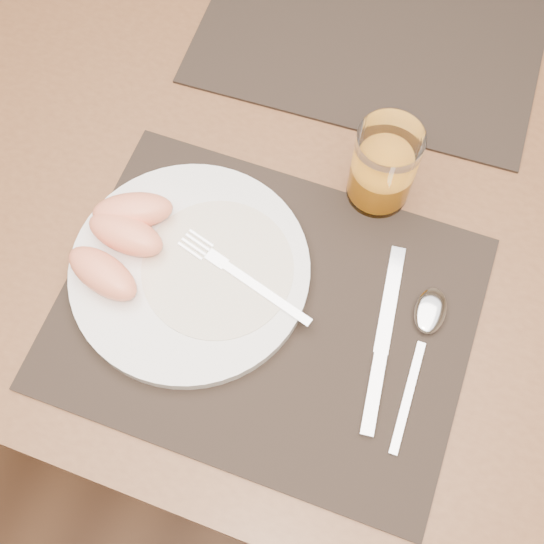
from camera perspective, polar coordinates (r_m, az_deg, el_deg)
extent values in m
plane|color=brown|center=(1.54, 2.02, -5.59)|extent=(5.00, 5.00, 0.00)
cube|color=brown|center=(0.87, 3.58, 9.31)|extent=(1.40, 0.90, 0.04)
cylinder|color=brown|center=(1.57, -15.60, 18.88)|extent=(0.06, 0.06, 0.71)
cube|color=black|center=(0.76, -0.54, -3.34)|extent=(0.45, 0.35, 0.00)
cube|color=black|center=(0.99, 8.58, 19.84)|extent=(0.47, 0.37, 0.00)
cylinder|color=white|center=(0.77, -6.87, 0.16)|extent=(0.27, 0.27, 0.02)
cylinder|color=white|center=(0.76, -4.58, 0.35)|extent=(0.17, 0.17, 0.00)
cube|color=silver|center=(0.74, -0.42, -1.85)|extent=(0.11, 0.04, 0.00)
cube|color=silver|center=(0.76, -4.65, 1.06)|extent=(0.03, 0.02, 0.00)
cube|color=silver|center=(0.77, -6.39, 2.26)|extent=(0.04, 0.03, 0.00)
cube|color=silver|center=(0.77, 9.83, -2.24)|extent=(0.03, 0.13, 0.00)
cube|color=silver|center=(0.73, 8.50, -10.03)|extent=(0.03, 0.09, 0.01)
cube|color=silver|center=(0.74, 11.27, -10.20)|extent=(0.01, 0.13, 0.00)
ellipsoid|color=silver|center=(0.77, 13.11, -3.16)|extent=(0.04, 0.06, 0.01)
cylinder|color=white|center=(0.78, 9.33, 8.74)|extent=(0.07, 0.07, 0.11)
cylinder|color=orange|center=(0.81, 9.03, 7.68)|extent=(0.06, 0.06, 0.05)
ellipsoid|color=#FD9167|center=(0.76, -13.99, -0.11)|extent=(0.10, 0.07, 0.04)
ellipsoid|color=#FD9167|center=(0.77, -12.14, 3.11)|extent=(0.09, 0.05, 0.04)
ellipsoid|color=#FD9167|center=(0.79, -11.57, 5.05)|extent=(0.10, 0.08, 0.04)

